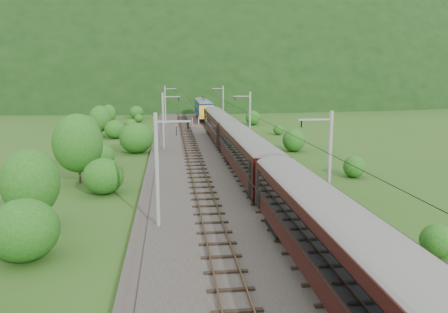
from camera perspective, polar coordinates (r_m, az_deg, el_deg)
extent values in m
plane|color=#294D18|center=(32.17, 2.72, -9.04)|extent=(600.00, 600.00, 0.00)
cube|color=#38332D|center=(41.57, 0.39, -4.20)|extent=(14.00, 220.00, 0.30)
cube|color=brown|center=(41.21, -3.92, -3.86)|extent=(0.08, 220.00, 0.15)
cube|color=brown|center=(41.30, -1.93, -3.81)|extent=(0.08, 220.00, 0.15)
cube|color=black|center=(41.28, -2.92, -4.02)|extent=(2.40, 220.00, 0.12)
cube|color=brown|center=(41.72, 2.69, -3.66)|extent=(0.08, 220.00, 0.15)
cube|color=brown|center=(41.99, 4.62, -3.59)|extent=(0.08, 220.00, 0.15)
cube|color=black|center=(41.88, 3.65, -3.81)|extent=(2.40, 220.00, 0.12)
cylinder|color=gray|center=(30.55, -8.75, -1.83)|extent=(0.28, 0.28, 8.00)
cube|color=gray|center=(29.98, -6.64, 4.57)|extent=(2.40, 0.12, 0.12)
cylinder|color=black|center=(30.04, -4.71, 4.05)|extent=(0.10, 0.10, 0.50)
cylinder|color=gray|center=(62.17, -7.95, 4.61)|extent=(0.28, 0.28, 8.00)
cube|color=gray|center=(61.89, -6.91, 7.77)|extent=(2.40, 0.12, 0.12)
cylinder|color=black|center=(61.92, -5.97, 7.51)|extent=(0.10, 0.10, 0.50)
cylinder|color=gray|center=(94.05, -7.69, 6.70)|extent=(0.28, 0.28, 8.00)
cube|color=gray|center=(93.86, -7.00, 8.79)|extent=(2.40, 0.12, 0.12)
cylinder|color=black|center=(93.88, -6.38, 8.62)|extent=(0.10, 0.10, 0.50)
cylinder|color=gray|center=(125.99, -7.56, 7.73)|extent=(0.28, 0.28, 8.00)
cube|color=gray|center=(125.85, -7.04, 9.29)|extent=(2.40, 0.12, 0.12)
cylinder|color=black|center=(125.86, -6.58, 9.16)|extent=(0.10, 0.10, 0.50)
cylinder|color=gray|center=(157.95, -7.48, 8.34)|extent=(0.28, 0.28, 8.00)
cube|color=gray|center=(157.84, -7.07, 9.59)|extent=(2.40, 0.12, 0.12)
cylinder|color=black|center=(157.85, -6.70, 9.49)|extent=(0.10, 0.10, 0.50)
cylinder|color=gray|center=(32.60, 13.60, -1.21)|extent=(0.28, 0.28, 8.00)
cube|color=gray|center=(31.67, 11.83, 4.75)|extent=(2.40, 0.12, 0.12)
cylinder|color=black|center=(31.39, 10.08, 4.21)|extent=(0.10, 0.10, 0.50)
cylinder|color=gray|center=(63.20, 3.40, 4.80)|extent=(0.28, 0.28, 8.00)
cube|color=gray|center=(62.73, 2.35, 7.88)|extent=(2.40, 0.12, 0.12)
cylinder|color=black|center=(62.59, 1.43, 7.60)|extent=(0.10, 0.10, 0.50)
cylinder|color=gray|center=(94.73, -0.12, 6.82)|extent=(0.28, 0.28, 8.00)
cube|color=gray|center=(94.42, -0.85, 8.88)|extent=(2.40, 0.12, 0.12)
cylinder|color=black|center=(94.32, -1.46, 8.69)|extent=(0.10, 0.10, 0.50)
cylinder|color=gray|center=(126.50, -1.88, 7.83)|extent=(0.28, 0.28, 8.00)
cube|color=gray|center=(126.26, -2.44, 9.36)|extent=(2.40, 0.12, 0.12)
cylinder|color=black|center=(126.19, -2.90, 9.22)|extent=(0.10, 0.10, 0.50)
cylinder|color=gray|center=(158.36, -2.94, 8.43)|extent=(0.28, 0.28, 8.00)
cube|color=gray|center=(158.17, -3.39, 9.65)|extent=(2.40, 0.12, 0.12)
cylinder|color=black|center=(158.11, -3.76, 9.54)|extent=(0.10, 0.10, 0.50)
cylinder|color=black|center=(40.09, -3.02, 5.34)|extent=(0.03, 198.00, 0.03)
cylinder|color=black|center=(40.71, 3.77, 5.41)|extent=(0.03, 198.00, 0.03)
ellipsoid|color=black|center=(290.06, -6.08, 8.62)|extent=(504.00, 360.00, 244.00)
ellipsoid|color=black|center=(349.39, -26.50, 7.93)|extent=(336.00, 280.00, 132.00)
cube|color=black|center=(21.93, 14.00, -10.49)|extent=(3.03, 23.02, 3.14)
cylinder|color=gray|center=(21.46, 14.17, -6.97)|extent=(3.03, 22.90, 3.03)
cube|color=black|center=(21.31, 10.12, -9.88)|extent=(0.05, 20.26, 1.20)
cube|color=black|center=(22.38, 17.77, -9.22)|extent=(0.05, 20.26, 1.20)
cube|color=black|center=(29.80, 8.25, -8.67)|extent=(2.30, 3.35, 0.94)
cube|color=black|center=(44.42, 2.92, 0.64)|extent=(3.03, 23.02, 3.14)
cylinder|color=gray|center=(44.20, 2.94, 2.45)|extent=(3.03, 22.90, 3.03)
cube|color=black|center=(44.12, 0.96, 1.08)|extent=(0.05, 20.26, 1.20)
cube|color=black|center=(44.65, 4.87, 1.16)|extent=(0.05, 20.26, 1.20)
cube|color=black|center=(37.16, 5.04, -4.64)|extent=(2.30, 3.35, 0.94)
cube|color=black|center=(52.61, 1.39, 0.00)|extent=(2.30, 3.35, 0.94)
cube|color=black|center=(67.99, -0.58, 4.21)|extent=(3.03, 23.02, 3.14)
cylinder|color=gray|center=(67.84, -0.58, 5.39)|extent=(3.03, 22.90, 3.03)
cube|color=black|center=(67.80, -1.88, 4.50)|extent=(0.05, 20.26, 1.20)
cube|color=black|center=(68.14, 0.71, 4.54)|extent=(0.05, 20.26, 1.20)
cube|color=black|center=(60.36, 0.29, 1.41)|extent=(2.30, 3.35, 0.94)
cube|color=black|center=(76.19, -1.26, 3.38)|extent=(2.30, 3.35, 0.94)
cube|color=navy|center=(101.17, -2.73, 6.38)|extent=(3.03, 18.83, 3.14)
cylinder|color=gray|center=(101.07, -2.74, 7.17)|extent=(3.03, 18.74, 3.03)
cube|color=black|center=(101.04, -3.61, 6.58)|extent=(0.05, 16.57, 1.20)
cube|color=black|center=(101.27, -1.86, 6.60)|extent=(0.05, 16.57, 1.20)
cube|color=black|center=(94.81, -2.42, 4.84)|extent=(2.30, 3.35, 0.94)
cube|color=black|center=(107.89, -2.99, 5.56)|extent=(2.30, 3.35, 0.94)
cube|color=yellow|center=(110.35, -3.10, 6.64)|extent=(3.09, 0.50, 2.82)
cube|color=yellow|center=(92.03, -2.29, 5.81)|extent=(3.09, 0.50, 2.82)
cube|color=black|center=(104.01, -2.87, 7.68)|extent=(0.08, 1.60, 0.94)
cylinder|color=red|center=(91.82, -4.16, 4.63)|extent=(0.16, 0.16, 1.49)
cylinder|color=red|center=(92.17, -3.34, 4.73)|extent=(0.18, 0.18, 1.69)
cylinder|color=black|center=(75.81, -6.25, 3.38)|extent=(0.12, 0.12, 1.74)
sphere|color=red|center=(75.70, -6.27, 4.06)|extent=(0.21, 0.21, 0.21)
ellipsoid|color=#175215|center=(28.57, -24.70, -8.72)|extent=(4.12, 4.12, 3.71)
ellipsoid|color=#175215|center=(41.40, -15.47, -2.50)|extent=(3.70, 3.70, 3.33)
ellipsoid|color=#175215|center=(53.30, -15.75, 0.12)|extent=(3.10, 3.10, 2.79)
ellipsoid|color=#175215|center=(61.62, -11.38, 2.40)|extent=(4.70, 4.70, 4.23)
ellipsoid|color=#175215|center=(76.31, -14.07, 3.47)|extent=(3.49, 3.49, 3.14)
ellipsoid|color=#175215|center=(87.53, -12.08, 4.12)|extent=(2.35, 2.35, 2.11)
ellipsoid|color=#175215|center=(100.69, -11.07, 4.92)|extent=(1.98, 1.98, 1.78)
ellipsoid|color=#175215|center=(109.13, -11.36, 5.69)|extent=(3.43, 3.43, 3.08)
ellipsoid|color=#175215|center=(122.26, -9.09, 6.00)|extent=(1.99, 1.99, 1.79)
cylinder|color=black|center=(34.08, -23.74, -6.07)|extent=(0.24, 0.24, 3.13)
ellipsoid|color=#175215|center=(33.63, -23.97, -3.15)|extent=(4.02, 4.02, 4.82)
cylinder|color=black|center=(46.11, -18.39, -1.01)|extent=(0.24, 0.24, 3.82)
ellipsoid|color=#175215|center=(45.73, -18.55, 1.67)|extent=(4.91, 4.91, 5.89)
cylinder|color=black|center=(62.80, -17.51, 1.63)|extent=(0.24, 0.24, 2.87)
ellipsoid|color=#175215|center=(62.57, -17.59, 3.12)|extent=(3.69, 3.69, 4.43)
cylinder|color=black|center=(79.17, -15.82, 3.57)|extent=(0.24, 0.24, 2.94)
ellipsoid|color=#175215|center=(78.99, -15.88, 4.77)|extent=(3.78, 3.78, 4.54)
cylinder|color=black|center=(95.95, -14.78, 4.66)|extent=(0.24, 0.24, 2.39)
ellipsoid|color=#175215|center=(95.82, -14.82, 5.47)|extent=(3.08, 3.08, 3.69)
ellipsoid|color=#175215|center=(29.70, 26.04, -10.04)|extent=(2.02, 2.02, 1.82)
ellipsoid|color=#175215|center=(48.32, 16.63, -1.43)|extent=(2.31, 2.31, 2.08)
ellipsoid|color=#175215|center=(62.44, 9.12, 1.97)|extent=(3.23, 3.23, 2.91)
ellipsoid|color=#175215|center=(79.04, 7.12, 3.41)|extent=(1.83, 1.83, 1.65)
ellipsoid|color=#175215|center=(93.72, 3.78, 4.97)|extent=(3.08, 3.08, 2.77)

